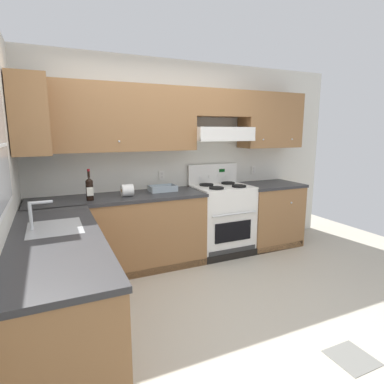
{
  "coord_description": "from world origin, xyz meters",
  "views": [
    {
      "loc": [
        -1.25,
        -2.36,
        1.65
      ],
      "look_at": [
        0.15,
        0.7,
        1.0
      ],
      "focal_mm": 29.47,
      "sensor_mm": 36.0,
      "label": 1
    }
  ],
  "objects_px": {
    "paper_towel_roll": "(127,190)",
    "wine_bottle": "(89,188)",
    "stove": "(222,219)",
    "bowl": "(163,189)"
  },
  "relations": [
    {
      "from": "bowl",
      "to": "stove",
      "type": "bearing_deg",
      "value": -5.46
    },
    {
      "from": "bowl",
      "to": "paper_towel_roll",
      "type": "distance_m",
      "value": 0.49
    },
    {
      "from": "wine_bottle",
      "to": "bowl",
      "type": "relative_size",
      "value": 1.03
    },
    {
      "from": "stove",
      "to": "bowl",
      "type": "xyz_separation_m",
      "value": [
        -0.82,
        0.08,
        0.46
      ]
    },
    {
      "from": "paper_towel_roll",
      "to": "wine_bottle",
      "type": "bearing_deg",
      "value": -173.51
    },
    {
      "from": "wine_bottle",
      "to": "bowl",
      "type": "distance_m",
      "value": 0.92
    },
    {
      "from": "wine_bottle",
      "to": "stove",
      "type": "bearing_deg",
      "value": 3.14
    },
    {
      "from": "stove",
      "to": "bowl",
      "type": "height_order",
      "value": "stove"
    },
    {
      "from": "stove",
      "to": "wine_bottle",
      "type": "relative_size",
      "value": 3.52
    },
    {
      "from": "stove",
      "to": "paper_towel_roll",
      "type": "xyz_separation_m",
      "value": [
        -1.29,
        -0.05,
        0.5
      ]
    }
  ]
}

